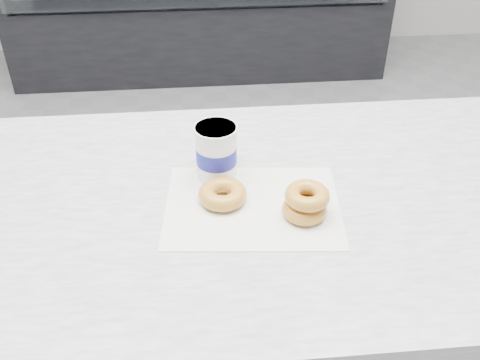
# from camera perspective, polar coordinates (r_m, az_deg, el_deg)

# --- Properties ---
(ground) EXTENTS (5.00, 5.00, 0.00)m
(ground) POSITION_cam_1_polar(r_m,az_deg,el_deg) (2.12, -2.09, -11.31)
(ground) COLOR gray
(ground) RESTS_ON ground
(counter) EXTENTS (3.06, 0.76, 0.90)m
(counter) POSITION_cam_1_polar(r_m,az_deg,el_deg) (1.39, -0.87, -16.81)
(counter) COLOR #333335
(counter) RESTS_ON ground
(wax_paper) EXTENTS (0.36, 0.29, 0.00)m
(wax_paper) POSITION_cam_1_polar(r_m,az_deg,el_deg) (1.05, 1.34, -2.75)
(wax_paper) COLOR silver
(wax_paper) RESTS_ON counter
(donut_single) EXTENTS (0.12, 0.12, 0.03)m
(donut_single) POSITION_cam_1_polar(r_m,az_deg,el_deg) (1.05, -1.87, -1.52)
(donut_single) COLOR #C07D34
(donut_single) RESTS_ON wax_paper
(donut_stack) EXTENTS (0.10, 0.10, 0.06)m
(donut_stack) POSITION_cam_1_polar(r_m,az_deg,el_deg) (1.01, 7.03, -2.40)
(donut_stack) COLOR #C07D34
(donut_stack) RESTS_ON wax_paper
(coffee_cup) EXTENTS (0.11, 0.11, 0.12)m
(coffee_cup) POSITION_cam_1_polar(r_m,az_deg,el_deg) (1.10, -2.55, 3.02)
(coffee_cup) COLOR white
(coffee_cup) RESTS_ON counter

